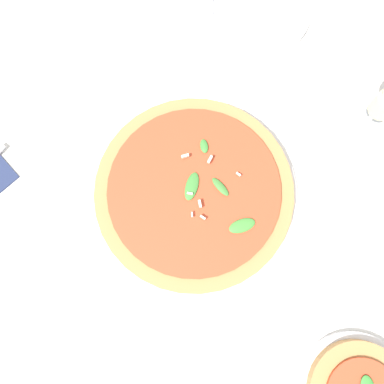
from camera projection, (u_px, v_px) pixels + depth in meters
name	position (u px, v px, depth m)	size (l,w,h in m)	color
ground_plane	(197.00, 199.00, 0.62)	(6.00, 6.00, 0.00)	silver
pizza_arugula_main	(192.00, 194.00, 0.61)	(0.34, 0.34, 0.05)	white
side_plate_white	(259.00, 9.00, 0.69)	(0.20, 0.20, 0.02)	white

